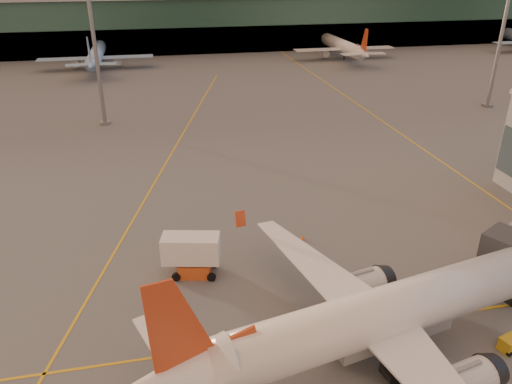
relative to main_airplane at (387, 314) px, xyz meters
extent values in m
plane|color=#4C4F54|center=(-4.39, -1.91, -3.71)|extent=(600.00, 600.00, 0.00)
cube|color=gold|center=(-4.39, 3.09, -3.70)|extent=(80.00, 0.25, 0.01)
cube|color=gold|center=(-14.39, 43.09, -3.70)|extent=(31.30, 115.98, 0.01)
cube|color=gold|center=(25.61, 68.09, -3.70)|extent=(0.25, 160.00, 0.01)
cube|color=#19382D|center=(-4.39, 140.09, 4.29)|extent=(400.00, 18.00, 16.00)
cube|color=black|center=(-4.39, 131.59, 0.29)|extent=(400.00, 1.00, 8.00)
cylinder|color=slate|center=(-24.39, 64.09, 8.79)|extent=(0.70, 0.70, 25.00)
cube|color=slate|center=(-24.39, 64.09, -3.46)|extent=(1.60, 1.60, 0.50)
cylinder|color=slate|center=(50.61, 60.09, 8.79)|extent=(0.70, 0.70, 25.00)
cube|color=slate|center=(50.61, 60.09, -3.46)|extent=(1.60, 1.60, 0.50)
cylinder|color=silver|center=(1.27, 0.27, 0.21)|extent=(30.64, 10.26, 3.92)
cone|color=silver|center=(-15.46, -3.34, 0.50)|extent=(7.33, 5.05, 3.72)
cylinder|color=silver|center=(3.25, -5.39, -1.95)|extent=(4.54, 3.35, 2.55)
cylinder|color=black|center=(-0.37, -2.68, -2.83)|extent=(2.01, 1.71, 1.76)
cylinder|color=black|center=(-0.37, -2.68, -2.29)|extent=(0.35, 0.35, 1.08)
cube|color=silver|center=(-15.80, 0.02, 0.60)|extent=(5.15, 7.03, 0.20)
cylinder|color=silver|center=(0.74, 6.25, -1.95)|extent=(4.54, 3.35, 2.55)
cylinder|color=black|center=(-1.45, 2.29, -2.83)|extent=(2.01, 1.71, 1.76)
cylinder|color=black|center=(-1.45, 2.29, -2.29)|extent=(0.35, 0.35, 1.08)
cube|color=slate|center=(0.18, 0.04, -1.07)|extent=(10.12, 5.10, 1.57)
cylinder|color=black|center=(13.27, 2.86, -2.83)|extent=(1.37, 1.03, 1.23)
cube|color=#2D3035|center=(13.79, 5.47, 0.51)|extent=(4.63, 4.63, 3.00)
cube|color=#2D3035|center=(15.29, 6.37, -2.51)|extent=(1.60, 2.40, 2.40)
cylinder|color=black|center=(15.29, 7.47, -3.31)|extent=(0.80, 0.40, 0.80)
cube|color=#BE4A1B|center=(-13.03, 13.50, -3.02)|extent=(3.37, 2.81, 1.39)
cube|color=silver|center=(-13.30, 13.56, -0.84)|extent=(5.73, 3.42, 2.59)
cylinder|color=black|center=(-14.90, 12.77, -3.29)|extent=(0.88, 0.50, 0.83)
cylinder|color=black|center=(-11.65, 12.05, -3.29)|extent=(0.88, 0.50, 0.83)
cube|color=gold|center=(9.92, -1.67, -3.15)|extent=(2.11, 1.61, 1.12)
cylinder|color=black|center=(9.33, -2.33, -3.48)|extent=(0.51, 0.36, 0.47)
cone|color=#ED580C|center=(-1.09, 17.51, -3.45)|extent=(0.41, 0.41, 0.52)
cube|color=#ED580C|center=(-1.09, 17.51, -3.69)|extent=(0.35, 0.35, 0.03)
camera|label=1|loc=(-15.56, -26.73, 23.96)|focal=35.00mm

